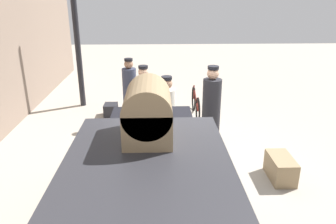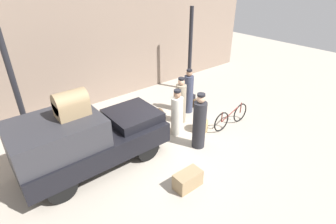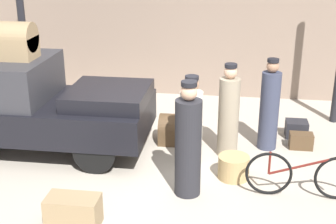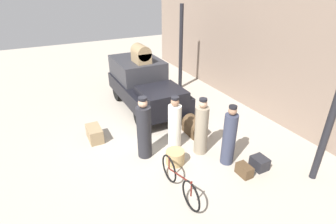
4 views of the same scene
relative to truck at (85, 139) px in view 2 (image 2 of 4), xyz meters
name	(u,v)px [view 2 (image 2 of 4)]	position (x,y,z in m)	size (l,w,h in m)	color
ground_plane	(167,142)	(2.39, -0.51, -0.91)	(30.00, 30.00, 0.00)	#A89E8E
station_building_facade	(100,46)	(2.39, 3.56, 1.34)	(16.00, 0.15, 4.50)	gray
canopy_pillar_left	(17,92)	(-0.96, 2.13, 0.87)	(0.16, 0.16, 3.57)	black
canopy_pillar_right	(190,51)	(5.80, 2.13, 0.87)	(0.16, 0.16, 3.57)	black
truck	(85,139)	(0.00, 0.00, 0.00)	(3.93, 1.80, 1.69)	black
bicycle	(231,117)	(4.74, -1.13, -0.55)	(1.71, 0.04, 0.74)	black
wicker_basket	(200,126)	(3.72, -0.67, -0.72)	(0.50, 0.50, 0.38)	tan
porter_with_bicycle	(181,102)	(3.59, 0.21, -0.14)	(0.36, 0.36, 1.68)	gray
conductor_in_dark_uniform	(199,123)	(3.03, -1.26, -0.10)	(0.40, 0.40, 1.79)	#232328
porter_carrying_trunk	(177,114)	(2.98, -0.30, -0.19)	(0.38, 0.38, 1.59)	silver
porter_standing_middle	(189,93)	(4.32, 0.59, -0.13)	(0.35, 0.35, 1.70)	#33384C
trunk_large_brown	(189,98)	(4.92, 1.18, -0.75)	(0.42, 0.36, 0.33)	#232328
trunk_barrel_dark	(153,120)	(2.66, 0.60, -0.68)	(0.71, 0.53, 0.55)	#4C3823
trunk_wicker_pale	(188,180)	(1.59, -2.33, -0.70)	(0.72, 0.40, 0.43)	#937A56
suitcase_small_leather	(198,103)	(4.95, 0.65, -0.77)	(0.42, 0.26, 0.29)	#4C3823
trunk_on_truck_roof	(71,104)	(-0.17, 0.00, 1.08)	(0.77, 0.53, 0.65)	#937A56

